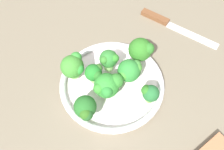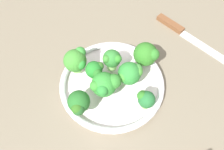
{
  "view_description": "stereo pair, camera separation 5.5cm",
  "coord_description": "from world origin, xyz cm",
  "px_view_note": "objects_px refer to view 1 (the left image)",
  "views": [
    {
      "loc": [
        -7.32,
        31.42,
        52.79
      ],
      "look_at": [
        3.08,
        3.75,
        5.85
      ],
      "focal_mm": 35.67,
      "sensor_mm": 36.0,
      "label": 1
    },
    {
      "loc": [
        -12.3,
        28.99,
        52.79
      ],
      "look_at": [
        3.08,
        3.75,
        5.85
      ],
      "focal_mm": 35.67,
      "sensor_mm": 36.0,
      "label": 2
    }
  ],
  "objects_px": {
    "broccoli_floret_5": "(108,86)",
    "knife": "(168,23)",
    "broccoli_floret_6": "(108,60)",
    "broccoli_floret_7": "(73,66)",
    "broccoli_floret_0": "(150,93)",
    "broccoli_floret_4": "(130,71)",
    "broccoli_floret_2": "(85,109)",
    "broccoli_floret_1": "(141,50)",
    "broccoli_floret_3": "(94,73)",
    "bowl": "(112,84)"
  },
  "relations": [
    {
      "from": "broccoli_floret_4",
      "to": "broccoli_floret_7",
      "type": "xyz_separation_m",
      "value": [
        0.14,
        0.04,
        -0.0
      ]
    },
    {
      "from": "broccoli_floret_3",
      "to": "broccoli_floret_7",
      "type": "xyz_separation_m",
      "value": [
        0.06,
        0.0,
        0.0
      ]
    },
    {
      "from": "broccoli_floret_0",
      "to": "broccoli_floret_6",
      "type": "distance_m",
      "value": 0.13
    },
    {
      "from": "broccoli_floret_7",
      "to": "broccoli_floret_4",
      "type": "bearing_deg",
      "value": -164.61
    },
    {
      "from": "broccoli_floret_5",
      "to": "bowl",
      "type": "bearing_deg",
      "value": -86.15
    },
    {
      "from": "bowl",
      "to": "broccoli_floret_7",
      "type": "xyz_separation_m",
      "value": [
        0.1,
        0.02,
        0.05
      ]
    },
    {
      "from": "knife",
      "to": "broccoli_floret_3",
      "type": "bearing_deg",
      "value": 66.33
    },
    {
      "from": "broccoli_floret_5",
      "to": "broccoli_floret_7",
      "type": "height_order",
      "value": "broccoli_floret_7"
    },
    {
      "from": "broccoli_floret_1",
      "to": "broccoli_floret_6",
      "type": "distance_m",
      "value": 0.09
    },
    {
      "from": "bowl",
      "to": "broccoli_floret_2",
      "type": "bearing_deg",
      "value": 77.65
    },
    {
      "from": "broccoli_floret_3",
      "to": "broccoli_floret_6",
      "type": "distance_m",
      "value": 0.05
    },
    {
      "from": "broccoli_floret_5",
      "to": "knife",
      "type": "bearing_deg",
      "value": -105.08
    },
    {
      "from": "broccoli_floret_0",
      "to": "broccoli_floret_5",
      "type": "height_order",
      "value": "broccoli_floret_5"
    },
    {
      "from": "broccoli_floret_1",
      "to": "broccoli_floret_2",
      "type": "bearing_deg",
      "value": 70.88
    },
    {
      "from": "broccoli_floret_2",
      "to": "broccoli_floret_5",
      "type": "bearing_deg",
      "value": -110.22
    },
    {
      "from": "broccoli_floret_1",
      "to": "knife",
      "type": "distance_m",
      "value": 0.2
    },
    {
      "from": "broccoli_floret_4",
      "to": "knife",
      "type": "bearing_deg",
      "value": -100.81
    },
    {
      "from": "broccoli_floret_1",
      "to": "broccoli_floret_5",
      "type": "xyz_separation_m",
      "value": [
        0.04,
        0.13,
        -0.0
      ]
    },
    {
      "from": "broccoli_floret_0",
      "to": "broccoli_floret_5",
      "type": "bearing_deg",
      "value": 11.51
    },
    {
      "from": "broccoli_floret_1",
      "to": "broccoli_floret_6",
      "type": "relative_size",
      "value": 1.1
    },
    {
      "from": "broccoli_floret_2",
      "to": "broccoli_floret_4",
      "type": "height_order",
      "value": "broccoli_floret_4"
    },
    {
      "from": "broccoli_floret_0",
      "to": "broccoli_floret_4",
      "type": "relative_size",
      "value": 0.77
    },
    {
      "from": "broccoli_floret_2",
      "to": "broccoli_floret_1",
      "type": "bearing_deg",
      "value": -109.12
    },
    {
      "from": "bowl",
      "to": "broccoli_floret_0",
      "type": "height_order",
      "value": "broccoli_floret_0"
    },
    {
      "from": "bowl",
      "to": "broccoli_floret_2",
      "type": "height_order",
      "value": "broccoli_floret_2"
    },
    {
      "from": "broccoli_floret_1",
      "to": "broccoli_floret_4",
      "type": "distance_m",
      "value": 0.07
    },
    {
      "from": "broccoli_floret_3",
      "to": "broccoli_floret_7",
      "type": "height_order",
      "value": "broccoli_floret_7"
    },
    {
      "from": "bowl",
      "to": "broccoli_floret_5",
      "type": "xyz_separation_m",
      "value": [
        -0.0,
        0.04,
        0.05
      ]
    },
    {
      "from": "broccoli_floret_4",
      "to": "broccoli_floret_6",
      "type": "bearing_deg",
      "value": -11.35
    },
    {
      "from": "broccoli_floret_7",
      "to": "broccoli_floret_5",
      "type": "bearing_deg",
      "value": 167.91
    },
    {
      "from": "broccoli_floret_2",
      "to": "broccoli_floret_4",
      "type": "bearing_deg",
      "value": -115.63
    },
    {
      "from": "bowl",
      "to": "broccoli_floret_4",
      "type": "distance_m",
      "value": 0.07
    },
    {
      "from": "broccoli_floret_2",
      "to": "broccoli_floret_7",
      "type": "relative_size",
      "value": 0.89
    },
    {
      "from": "broccoli_floret_1",
      "to": "broccoli_floret_7",
      "type": "relative_size",
      "value": 1.02
    },
    {
      "from": "broccoli_floret_6",
      "to": "broccoli_floret_3",
      "type": "bearing_deg",
      "value": 69.05
    },
    {
      "from": "broccoli_floret_2",
      "to": "knife",
      "type": "xyz_separation_m",
      "value": [
        -0.11,
        -0.39,
        -0.06
      ]
    },
    {
      "from": "bowl",
      "to": "broccoli_floret_6",
      "type": "distance_m",
      "value": 0.07
    },
    {
      "from": "broccoli_floret_5",
      "to": "knife",
      "type": "height_order",
      "value": "broccoli_floret_5"
    },
    {
      "from": "broccoli_floret_6",
      "to": "broccoli_floret_2",
      "type": "bearing_deg",
      "value": 89.66
    },
    {
      "from": "broccoli_floret_3",
      "to": "broccoli_floret_4",
      "type": "xyz_separation_m",
      "value": [
        -0.08,
        -0.04,
        0.0
      ]
    },
    {
      "from": "bowl",
      "to": "broccoli_floret_5",
      "type": "distance_m",
      "value": 0.06
    },
    {
      "from": "broccoli_floret_6",
      "to": "broccoli_floret_7",
      "type": "distance_m",
      "value": 0.09
    },
    {
      "from": "bowl",
      "to": "broccoli_floret_6",
      "type": "xyz_separation_m",
      "value": [
        0.02,
        -0.03,
        0.05
      ]
    },
    {
      "from": "broccoli_floret_1",
      "to": "broccoli_floret_5",
      "type": "relative_size",
      "value": 1.03
    },
    {
      "from": "broccoli_floret_3",
      "to": "broccoli_floret_5",
      "type": "xyz_separation_m",
      "value": [
        -0.04,
        0.02,
        0.0
      ]
    },
    {
      "from": "broccoli_floret_3",
      "to": "broccoli_floret_1",
      "type": "bearing_deg",
      "value": -128.86
    },
    {
      "from": "broccoli_floret_7",
      "to": "broccoli_floret_2",
      "type": "bearing_deg",
      "value": 128.95
    },
    {
      "from": "broccoli_floret_6",
      "to": "broccoli_floret_7",
      "type": "relative_size",
      "value": 0.92
    },
    {
      "from": "bowl",
      "to": "broccoli_floret_7",
      "type": "bearing_deg",
      "value": 8.89
    },
    {
      "from": "broccoli_floret_2",
      "to": "broccoli_floret_3",
      "type": "height_order",
      "value": "broccoli_floret_2"
    }
  ]
}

